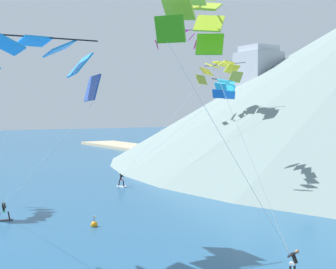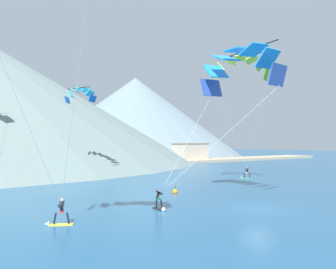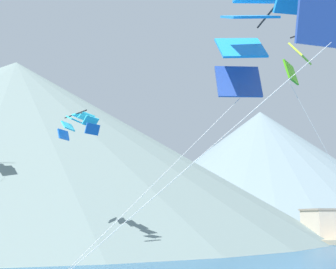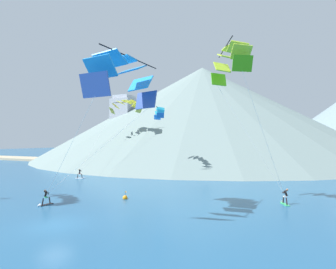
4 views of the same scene
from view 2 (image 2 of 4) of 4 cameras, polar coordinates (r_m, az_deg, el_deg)
name	(u,v)px [view 2 (image 2 of 4)]	position (r m, az deg, el deg)	size (l,w,h in m)	color
ground_plane	(257,209)	(27.05, 15.25, -12.42)	(400.00, 400.00, 0.00)	#23567F
kitesurfer_near_trail	(246,175)	(49.19, 13.37, -6.85)	(1.07, 1.75, 1.76)	#33B266
kitesurfer_mid_center	(160,204)	(25.75, -1.40, -11.99)	(0.64, 1.77, 1.66)	black
kitesurfer_far_left	(58,217)	(22.25, -18.63, -13.50)	(1.72, 1.18, 1.72)	yellow
parafoil_kite_near_trail	(241,66)	(44.16, 12.53, 11.51)	(7.53, 6.72, 15.06)	#419D12
parafoil_kite_mid_center	(240,65)	(32.83, 12.37, 11.78)	(10.76, 9.01, 13.02)	#2D4B9E
parafoil_kite_distant_high_outer	(80,94)	(46.87, -15.04, 6.88)	(3.48, 4.38, 2.10)	blue
race_marker_buoy	(175,192)	(34.07, 1.25, -9.93)	(0.56, 0.56, 1.02)	orange
shoreline_strip	(52,167)	(70.16, -19.60, -5.35)	(180.00, 10.00, 0.70)	tan
shore_building_harbour_front	(127,155)	(78.41, -7.08, -3.64)	(6.74, 6.93, 4.42)	#B7AD9E
shore_building_quay_east	(190,152)	(90.64, 3.89, -3.11)	(9.02, 5.76, 5.22)	beige
mountain_peak_central_summit	(135,117)	(137.27, -5.70, 3.12)	(87.07, 87.07, 32.49)	gray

